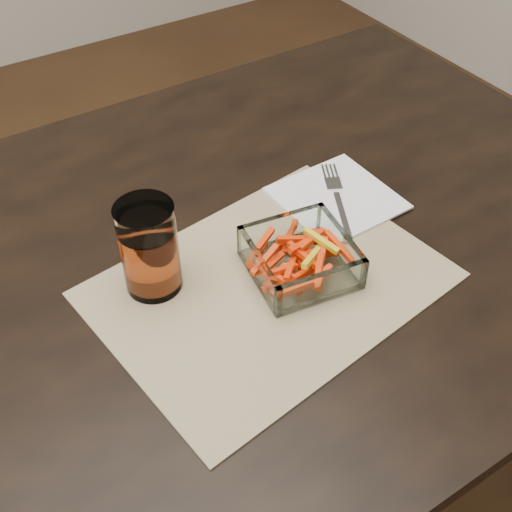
# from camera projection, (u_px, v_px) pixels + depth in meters

# --- Properties ---
(dining_table) EXTENTS (1.60, 0.90, 0.75)m
(dining_table) POSITION_uv_depth(u_px,v_px,m) (151.00, 322.00, 0.94)
(dining_table) COLOR black
(dining_table) RESTS_ON ground
(placemat) EXTENTS (0.49, 0.38, 0.00)m
(placemat) POSITION_uv_depth(u_px,v_px,m) (269.00, 284.00, 0.87)
(placemat) COLOR tan
(placemat) RESTS_ON dining_table
(glass_bowl) EXTENTS (0.15, 0.15, 0.05)m
(glass_bowl) POSITION_uv_depth(u_px,v_px,m) (300.00, 260.00, 0.87)
(glass_bowl) COLOR white
(glass_bowl) RESTS_ON placemat
(tumbler) EXTENTS (0.08, 0.08, 0.13)m
(tumbler) POSITION_uv_depth(u_px,v_px,m) (150.00, 251.00, 0.83)
(tumbler) COLOR white
(tumbler) RESTS_ON placemat
(napkin) EXTENTS (0.17, 0.17, 0.00)m
(napkin) POSITION_uv_depth(u_px,v_px,m) (337.00, 198.00, 1.00)
(napkin) COLOR white
(napkin) RESTS_ON placemat
(fork) EXTENTS (0.10, 0.17, 0.00)m
(fork) POSITION_uv_depth(u_px,v_px,m) (337.00, 197.00, 1.00)
(fork) COLOR silver
(fork) RESTS_ON napkin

